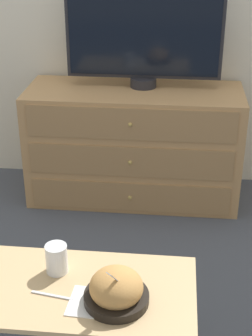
% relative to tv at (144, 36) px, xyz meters
% --- Properties ---
extents(ground_plane, '(12.00, 12.00, 0.00)m').
position_rel_tv_xyz_m(ground_plane, '(-0.16, 0.20, -1.01)').
color(ground_plane, '#474C56').
extents(dresser, '(1.29, 0.52, 0.71)m').
position_rel_tv_xyz_m(dresser, '(-0.05, -0.07, -0.66)').
color(dresser, tan).
rests_on(dresser, ground_plane).
extents(tv, '(0.91, 0.16, 0.59)m').
position_rel_tv_xyz_m(tv, '(0.00, 0.00, 0.00)').
color(tv, '#232328').
rests_on(tv, dresser).
extents(coffee_table, '(0.97, 0.45, 0.44)m').
position_rel_tv_xyz_m(coffee_table, '(-0.18, -1.55, -0.65)').
color(coffee_table, tan).
rests_on(coffee_table, ground_plane).
extents(takeout_bowl, '(0.23, 0.23, 0.17)m').
position_rel_tv_xyz_m(takeout_bowl, '(0.02, -1.60, -0.52)').
color(takeout_bowl, black).
rests_on(takeout_bowl, coffee_table).
extents(drink_cup, '(0.08, 0.08, 0.11)m').
position_rel_tv_xyz_m(drink_cup, '(-0.22, -1.46, -0.53)').
color(drink_cup, beige).
rests_on(drink_cup, coffee_table).
extents(napkin, '(0.17, 0.17, 0.00)m').
position_rel_tv_xyz_m(napkin, '(-0.06, -1.62, -0.57)').
color(napkin, white).
rests_on(napkin, coffee_table).
extents(knife, '(0.16, 0.04, 0.01)m').
position_rel_tv_xyz_m(knife, '(-0.21, -1.60, -0.57)').
color(knife, silver).
rests_on(knife, coffee_table).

